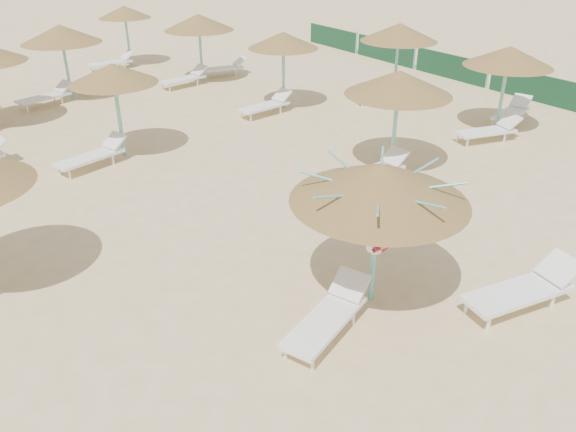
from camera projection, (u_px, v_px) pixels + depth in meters
ground at (353, 311)px, 9.84m from camera, size 120.00×120.00×0.00m
main_palapa at (380, 183)px, 9.06m from camera, size 2.97×2.97×2.66m
lounger_main_a at (329, 315)px, 9.18m from camera, size 2.09×1.31×0.73m
lounger_main_b at (525, 289)px, 9.78m from camera, size 2.27×1.03×0.80m
palapa_field at (169, 53)px, 17.79m from camera, size 19.97×18.51×2.72m
windbreak_fence at (451, 67)px, 23.88m from camera, size 0.08×19.84×1.10m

